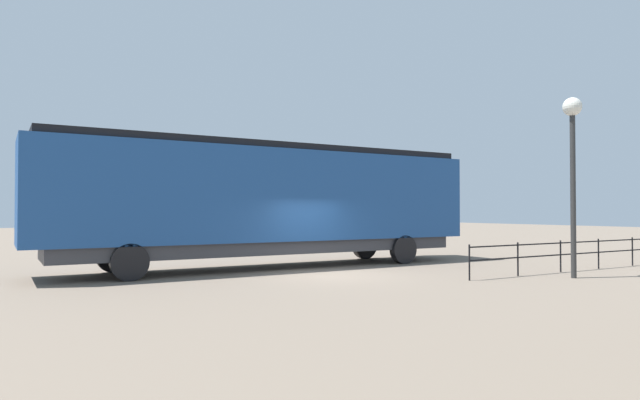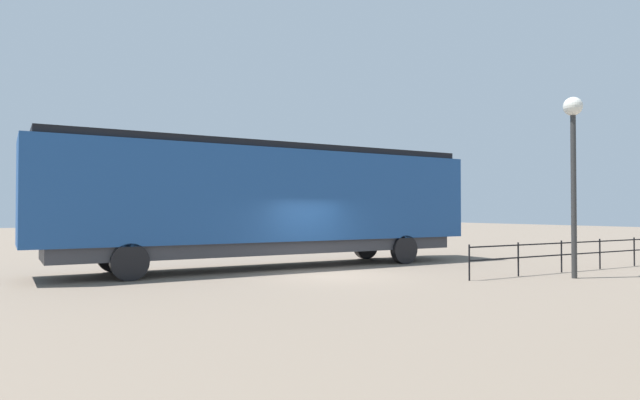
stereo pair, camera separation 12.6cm
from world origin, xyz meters
name	(u,v)px [view 1 (the left image)]	position (x,y,z in m)	size (l,w,h in m)	color
ground_plane	(332,275)	(0.00, 0.00, 0.00)	(120.00, 120.00, 0.00)	#756656
locomotive	(284,200)	(-3.09, -0.15, 2.45)	(2.88, 15.93, 4.41)	navy
lamp_post	(573,143)	(4.35, 5.93, 4.12)	(0.57, 0.57, 5.51)	#2D2D2D
platform_fence	(580,250)	(3.17, 8.03, 0.70)	(0.05, 10.59, 1.06)	black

